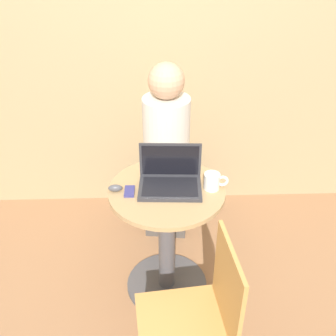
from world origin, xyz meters
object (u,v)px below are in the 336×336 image
cell_phone (129,191)px  chair_empty (198,321)px  person_seated (167,163)px  laptop (170,179)px

cell_phone → chair_empty: bearing=-60.9°
cell_phone → person_seated: bearing=70.6°
cell_phone → person_seated: 0.69m
laptop → cell_phone: laptop is taller
laptop → chair_empty: size_ratio=0.39×
laptop → chair_empty: (0.10, -0.62, -0.35)m
laptop → person_seated: size_ratio=0.27×
laptop → person_seated: person_seated is taller
person_seated → cell_phone: bearing=-109.4°
person_seated → laptop: bearing=-90.3°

